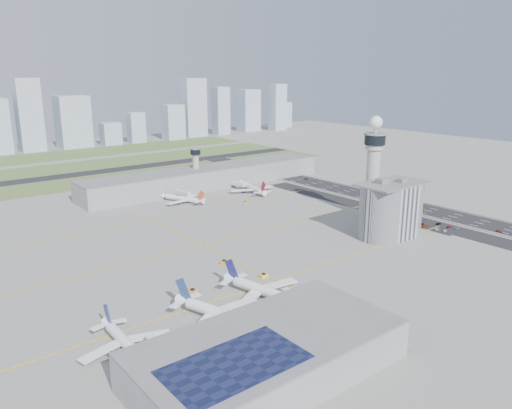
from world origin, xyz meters
TOP-DOWN VIEW (x-y plane):
  - ground at (0.00, 0.00)m, footprint 1000.00×1000.00m
  - grass_strip_0 at (-20.00, 225.00)m, footprint 480.00×50.00m
  - grass_strip_1 at (-20.00, 300.00)m, footprint 480.00×60.00m
  - grass_strip_2 at (-20.00, 380.00)m, footprint 480.00×70.00m
  - runway at (-20.00, 262.00)m, footprint 480.00×22.00m
  - highway at (115.00, 0.00)m, footprint 28.00×500.00m
  - barrier_left at (101.00, 0.00)m, footprint 0.60×500.00m
  - barrier_right at (129.00, 0.00)m, footprint 0.60×500.00m
  - landside_road at (90.00, -10.00)m, footprint 18.00×260.00m
  - parking_lot at (88.00, -22.00)m, footprint 20.00×44.00m
  - taxiway_line_h_0 at (-40.00, -30.00)m, footprint 260.00×0.60m
  - taxiway_line_h_1 at (-40.00, 30.00)m, footprint 260.00×0.60m
  - taxiway_line_h_2 at (-40.00, 90.00)m, footprint 260.00×0.60m
  - taxiway_line_v at (-40.00, 30.00)m, footprint 0.60×260.00m
  - control_tower at (72.00, 8.00)m, footprint 14.00×14.00m
  - secondary_tower at (30.00, 150.00)m, footprint 8.60×8.60m
  - admin_building at (51.99, -22.00)m, footprint 42.00×24.00m
  - terminal_pier at (40.00, 148.00)m, footprint 210.00×32.00m
  - near_terminal at (-88.07, -82.02)m, footprint 84.00×42.00m
  - airplane_near_a at (-117.33, -43.72)m, footprint 33.25×38.78m
  - airplane_near_b at (-81.09, -47.88)m, footprint 50.07×54.78m
  - airplane_near_c at (-55.68, -42.17)m, footprint 45.85×51.05m
  - airplane_far_a at (-3.13, 115.73)m, footprint 43.32×46.35m
  - airplane_far_b at (55.67, 110.32)m, footprint 44.22×49.20m
  - jet_bridge_near_0 at (-113.00, -61.00)m, footprint 5.39×14.31m
  - jet_bridge_near_1 at (-83.00, -61.00)m, footprint 5.39×14.31m
  - jet_bridge_near_2 at (-53.00, -61.00)m, footprint 5.39×14.31m
  - jet_bridge_far_0 at (2.00, 132.00)m, footprint 5.39×14.31m
  - jet_bridge_far_1 at (52.00, 132.00)m, footprint 5.39×14.31m
  - tug_0 at (-76.40, -18.20)m, footprint 3.84×4.35m
  - tug_1 at (-82.79, -18.53)m, footprint 4.32×4.08m
  - tug_2 at (-42.14, -23.70)m, footprint 3.60×2.62m
  - tug_3 at (-46.85, 0.91)m, footprint 4.34×4.02m
  - tug_4 at (31.56, 86.42)m, footprint 3.16×2.55m
  - tug_5 at (54.97, 97.50)m, footprint 3.89×4.11m
  - car_lot_0 at (83.30, -37.84)m, footprint 3.57×1.92m
  - car_lot_1 at (81.96, -33.52)m, footprint 4.00×1.72m
  - car_lot_2 at (81.89, -24.96)m, footprint 4.96×2.72m
  - car_lot_3 at (84.06, -21.32)m, footprint 4.41×2.06m
  - car_lot_4 at (83.04, -13.75)m, footprint 3.63×1.61m
  - car_lot_5 at (81.82, -4.59)m, footprint 4.09×1.95m
  - car_lot_6 at (93.43, -39.51)m, footprint 4.21×1.96m
  - car_lot_7 at (92.39, -35.10)m, footprint 4.01×1.63m
  - car_lot_8 at (92.81, -27.71)m, footprint 3.85×1.83m
  - car_lot_9 at (91.93, -17.21)m, footprint 3.50×1.67m
  - car_lot_10 at (92.86, -9.93)m, footprint 3.99×1.96m
  - car_lot_11 at (92.28, -6.59)m, footprint 4.57×2.09m
  - car_hw_0 at (107.31, -58.06)m, footprint 1.78×3.72m
  - car_hw_1 at (115.10, 38.26)m, footprint 1.43×4.01m
  - car_hw_2 at (120.96, 117.73)m, footprint 2.45×4.29m
  - car_hw_4 at (108.55, 177.93)m, footprint 1.71×3.80m
  - skyline_bldg_8 at (-19.42, 431.56)m, footprint 26.33×21.06m
  - skyline_bldg_9 at (30.27, 432.32)m, footprint 36.96×29.57m
  - skyline_bldg_10 at (73.27, 423.68)m, footprint 23.01×18.41m
  - skyline_bldg_11 at (108.28, 423.34)m, footprint 20.22×16.18m
  - skyline_bldg_12 at (162.17, 421.29)m, footprint 26.14×20.92m
  - skyline_bldg_13 at (201.27, 433.27)m, footprint 32.26×25.81m
  - skyline_bldg_14 at (244.74, 426.38)m, footprint 21.59×17.28m
  - skyline_bldg_15 at (302.83, 435.54)m, footprint 30.25×24.20m
  - skyline_bldg_16 at (345.49, 415.96)m, footprint 23.04×18.43m
  - skyline_bldg_17 at (382.05, 443.29)m, footprint 22.64×18.11m

SIDE VIEW (x-z plane):
  - ground at x=0.00m, z-range 0.00..0.00m
  - taxiway_line_h_0 at x=-40.00m, z-range 0.00..0.01m
  - taxiway_line_h_1 at x=-40.00m, z-range 0.00..0.01m
  - taxiway_line_h_2 at x=-40.00m, z-range 0.00..0.01m
  - taxiway_line_v at x=-40.00m, z-range 0.00..0.01m
  - grass_strip_0 at x=-20.00m, z-range 0.00..0.08m
  - grass_strip_1 at x=-20.00m, z-range 0.00..0.08m
  - grass_strip_2 at x=-20.00m, z-range 0.00..0.08m
  - landside_road at x=90.00m, z-range 0.00..0.08m
  - highway at x=115.00m, z-range 0.00..0.10m
  - parking_lot at x=88.00m, z-range 0.00..0.10m
  - runway at x=-20.00m, z-range 0.01..0.11m
  - car_lot_10 at x=92.86m, z-range 0.00..1.09m
  - car_lot_9 at x=91.93m, z-range 0.00..1.11m
  - car_hw_2 at x=120.96m, z-range 0.00..1.13m
  - car_lot_0 at x=83.30m, z-range 0.00..1.15m
  - car_lot_7 at x=92.39m, z-range 0.00..1.16m
  - car_lot_6 at x=93.43m, z-range 0.00..1.17m
  - barrier_left at x=101.00m, z-range 0.00..1.20m
  - barrier_right at x=129.00m, z-range 0.00..1.20m
  - car_lot_4 at x=83.04m, z-range 0.00..1.21m
  - car_hw_0 at x=107.31m, z-range 0.00..1.23m
  - car_lot_3 at x=84.06m, z-range 0.00..1.24m
  - car_hw_4 at x=108.55m, z-range 0.00..1.27m
  - car_lot_8 at x=92.81m, z-range 0.00..1.27m
  - car_lot_1 at x=81.96m, z-range 0.00..1.28m
  - car_lot_11 at x=92.28m, z-range 0.00..1.30m
  - car_lot_5 at x=81.82m, z-range 0.00..1.30m
  - car_lot_2 at x=81.89m, z-range 0.00..1.32m
  - car_hw_1 at x=115.10m, z-range 0.00..1.32m
  - tug_4 at x=31.56m, z-range 0.00..1.60m
  - tug_5 at x=54.97m, z-range 0.00..1.97m
  - tug_2 at x=-42.14m, z-range 0.00..1.99m
  - tug_1 at x=-82.79m, z-range 0.00..2.07m
  - tug_3 at x=-46.85m, z-range 0.00..2.08m
  - tug_0 at x=-76.40m, z-range 0.00..2.10m
  - jet_bridge_near_0 at x=-113.00m, z-range 0.00..5.70m
  - jet_bridge_near_1 at x=-83.00m, z-range 0.00..5.70m
  - jet_bridge_near_2 at x=-53.00m, z-range 0.00..5.70m
  - jet_bridge_far_0 at x=2.00m, z-range 0.00..5.70m
  - jet_bridge_far_1 at x=52.00m, z-range 0.00..5.70m
  - airplane_far_a at x=-3.13m, z-range 0.00..10.40m
  - airplane_near_a at x=-117.33m, z-range 0.00..10.62m
  - airplane_far_b at x=55.67m, z-range 0.00..11.96m
  - airplane_near_c at x=-55.68m, z-range 0.00..12.44m
  - airplane_near_b at x=-81.09m, z-range 0.00..12.83m
  - near_terminal at x=-88.07m, z-range -0.07..12.93m
  - terminal_pier at x=40.00m, z-range 0.00..15.80m
  - skyline_bldg_10 at x=73.27m, z-range 0.00..27.75m
  - admin_building at x=51.99m, z-range -1.45..32.05m
  - secondary_tower at x=30.00m, z-range 2.85..34.75m
  - skyline_bldg_11 at x=108.28m, z-range 0.00..38.97m
  - skyline_bldg_17 at x=382.05m, z-range 0.00..41.06m
  - skyline_bldg_12 at x=162.17m, z-range 0.00..46.89m
  - skyline_bldg_9 at x=30.27m, z-range 0.00..62.11m
  - skyline_bldg_15 at x=302.83m, z-range 0.00..63.40m
  - skyline_bldg_14 at x=244.74m, z-range 0.00..68.75m
  - control_tower at x=72.00m, z-range 2.79..67.29m
  - skyline_bldg_16 at x=345.49m, z-range 0.00..71.56m
  - skyline_bldg_13 at x=201.27m, z-range 0.00..81.20m
  - skyline_bldg_8 at x=-19.42m, z-range 0.00..83.39m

